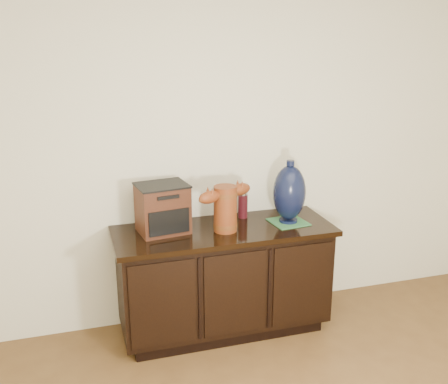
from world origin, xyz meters
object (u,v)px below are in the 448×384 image
object	(u,v)px
terracotta_vessel	(225,206)
tv_radio	(163,208)
spray_can	(243,204)
sideboard	(224,279)
lamp_base	(289,193)

from	to	relation	value
terracotta_vessel	tv_radio	bearing A→B (deg)	141.57
terracotta_vessel	spray_can	bearing A→B (deg)	23.72
sideboard	spray_can	bearing A→B (deg)	41.71
lamp_base	terracotta_vessel	bearing A→B (deg)	-177.13
tv_radio	lamp_base	bearing A→B (deg)	-13.30
lamp_base	spray_can	size ratio (longest dim) A/B	2.21
terracotta_vessel	spray_can	distance (m)	0.29
lamp_base	tv_radio	bearing A→B (deg)	174.65
tv_radio	terracotta_vessel	bearing A→B (deg)	-22.62
sideboard	lamp_base	world-z (taller)	lamp_base
terracotta_vessel	tv_radio	xyz separation A→B (m)	(-0.39, 0.10, -0.01)
terracotta_vessel	spray_can	xyz separation A→B (m)	(0.19, 0.21, -0.08)
tv_radio	lamp_base	world-z (taller)	lamp_base
tv_radio	spray_can	bearing A→B (deg)	2.47
sideboard	tv_radio	size ratio (longest dim) A/B	4.15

